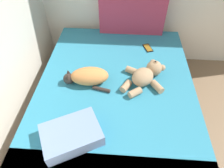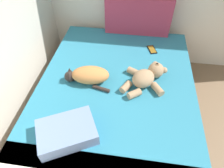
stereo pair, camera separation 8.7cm
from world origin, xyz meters
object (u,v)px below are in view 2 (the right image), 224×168
object	(u,v)px
patterned_cushion	(138,16)
teddy_bear	(147,77)
cat	(88,75)
cell_phone	(152,50)
bed	(116,102)
throw_pillow	(67,132)

from	to	relation	value
patterned_cushion	teddy_bear	distance (m)	0.85
cat	cell_phone	distance (m)	0.81
cat	teddy_bear	bearing A→B (deg)	6.82
teddy_bear	bed	bearing A→B (deg)	-164.37
throw_pillow	bed	bearing A→B (deg)	63.51
cat	cell_phone	bearing A→B (deg)	44.27
bed	patterned_cushion	size ratio (longest dim) A/B	2.61
bed	cat	distance (m)	0.41
bed	cat	world-z (taller)	cat
throw_pillow	cat	bearing A→B (deg)	87.57
teddy_bear	cell_phone	size ratio (longest dim) A/B	2.72
patterned_cushion	throw_pillow	distance (m)	1.53
patterned_cushion	throw_pillow	bearing A→B (deg)	-105.74
bed	cat	size ratio (longest dim) A/B	4.50
bed	teddy_bear	world-z (taller)	teddy_bear
bed	teddy_bear	bearing A→B (deg)	15.63
bed	throw_pillow	xyz separation A→B (m)	(-0.28, -0.56, 0.30)
patterned_cushion	throw_pillow	world-z (taller)	patterned_cushion
bed	cell_phone	distance (m)	0.71
bed	patterned_cushion	bearing A→B (deg)	81.66
cell_phone	cat	bearing A→B (deg)	-135.73
cell_phone	throw_pillow	size ratio (longest dim) A/B	0.41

